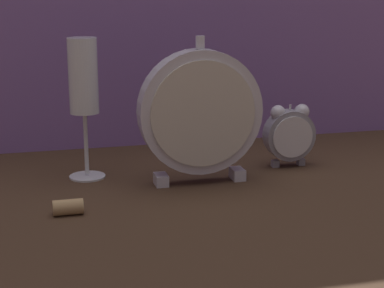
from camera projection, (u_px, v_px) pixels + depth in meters
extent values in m
plane|color=#422D1E|center=(205.00, 193.00, 0.99)|extent=(4.00, 4.00, 0.00)
cube|color=gray|center=(275.00, 164.00, 1.13)|extent=(0.01, 0.01, 0.01)
cube|color=gray|center=(301.00, 162.00, 1.14)|extent=(0.01, 0.01, 0.01)
cylinder|color=gray|center=(289.00, 135.00, 1.12)|extent=(0.09, 0.03, 0.09)
cylinder|color=silver|center=(293.00, 137.00, 1.10)|extent=(0.07, 0.00, 0.07)
sphere|color=silver|center=(278.00, 113.00, 1.10)|extent=(0.03, 0.03, 0.03)
sphere|color=silver|center=(302.00, 112.00, 1.12)|extent=(0.03, 0.03, 0.03)
cylinder|color=silver|center=(290.00, 109.00, 1.11)|extent=(0.00, 0.00, 0.02)
cube|color=silver|center=(161.00, 180.00, 1.03)|extent=(0.02, 0.03, 0.02)
cube|color=silver|center=(237.00, 174.00, 1.06)|extent=(0.02, 0.03, 0.02)
cylinder|color=silver|center=(200.00, 112.00, 1.01)|extent=(0.20, 0.04, 0.20)
cylinder|color=beige|center=(203.00, 114.00, 0.99)|extent=(0.17, 0.00, 0.17)
cylinder|color=silver|center=(200.00, 42.00, 0.99)|extent=(0.01, 0.01, 0.02)
cylinder|color=silver|center=(87.00, 176.00, 1.07)|extent=(0.06, 0.06, 0.01)
cylinder|color=silver|center=(86.00, 144.00, 1.05)|extent=(0.01, 0.01, 0.10)
cylinder|color=white|center=(83.00, 76.00, 1.03)|extent=(0.05, 0.05, 0.12)
cylinder|color=#E5D17F|center=(84.00, 89.00, 1.03)|extent=(0.04, 0.04, 0.08)
cylinder|color=tan|center=(68.00, 207.00, 0.89)|extent=(0.04, 0.02, 0.02)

